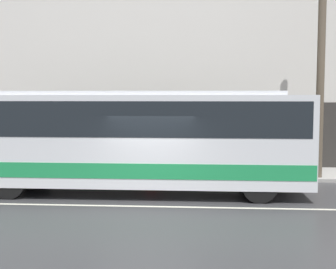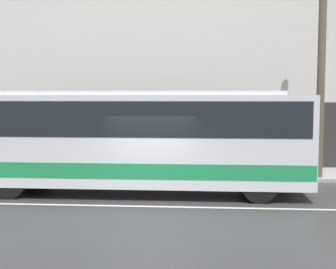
% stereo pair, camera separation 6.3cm
% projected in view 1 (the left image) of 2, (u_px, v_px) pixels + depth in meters
% --- Properties ---
extents(ground_plane, '(60.00, 60.00, 0.00)m').
position_uv_depth(ground_plane, '(149.00, 207.00, 13.01)').
color(ground_plane, '#38383A').
extents(sidewalk, '(60.00, 2.81, 0.12)m').
position_uv_depth(sidewalk, '(165.00, 172.00, 18.38)').
color(sidewalk, '#A09E99').
rests_on(sidewalk, ground_plane).
extents(building_facade, '(60.00, 0.35, 13.64)m').
position_uv_depth(building_facade, '(167.00, 10.00, 19.37)').
color(building_facade, silver).
rests_on(building_facade, ground_plane).
extents(lane_stripe, '(54.00, 0.14, 0.01)m').
position_uv_depth(lane_stripe, '(149.00, 206.00, 13.01)').
color(lane_stripe, beige).
rests_on(lane_stripe, ground_plane).
extents(transit_bus, '(11.43, 2.62, 3.22)m').
position_uv_depth(transit_bus, '(125.00, 136.00, 14.75)').
color(transit_bus, silver).
rests_on(transit_bus, ground_plane).
extents(utility_pole_near, '(0.28, 0.28, 8.24)m').
position_uv_depth(utility_pole_near, '(321.00, 63.00, 16.66)').
color(utility_pole_near, brown).
rests_on(utility_pole_near, sidewalk).
extents(pedestrian_waiting, '(0.36, 0.36, 1.73)m').
position_uv_depth(pedestrian_waiting, '(151.00, 148.00, 19.21)').
color(pedestrian_waiting, maroon).
rests_on(pedestrian_waiting, sidewalk).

